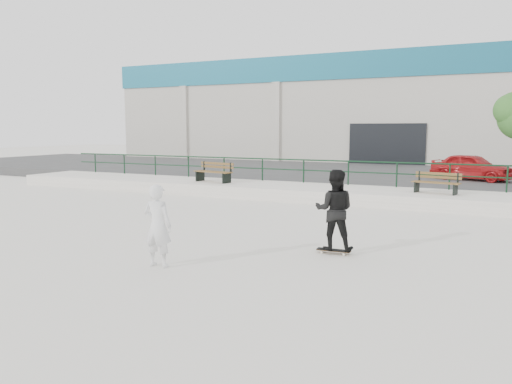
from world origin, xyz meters
The scene contains 11 objects.
ground centered at (0.00, 0.00, 0.00)m, with size 120.00×120.00×0.00m, color silver.
ledge centered at (0.00, 9.50, 0.25)m, with size 30.00×3.00×0.50m, color beige.
parking_strip centered at (0.00, 18.00, 0.25)m, with size 60.00×14.00×0.50m, color #383838.
railing centered at (0.00, 10.80, 1.24)m, with size 28.00×0.06×1.03m.
commercial_building centered at (0.00, 31.99, 4.58)m, with size 44.20×16.33×8.00m.
bench_left centered at (-4.70, 9.35, 0.94)m, with size 1.99×0.94×0.88m.
bench_right centered at (4.66, 9.48, 0.88)m, with size 1.75×0.83×0.78m.
red_car centered at (5.60, 15.23, 1.11)m, with size 1.44×3.58×1.22m, color #B21518.
skateboard centered at (3.31, 1.13, 0.07)m, with size 0.79×0.24×0.09m.
standing_skater centered at (3.31, 1.13, 1.02)m, with size 0.90×0.70×1.85m, color black.
seated_skater centered at (0.32, -1.50, 0.87)m, with size 0.63×0.42×1.74m, color white.
Camera 1 is at (6.55, -9.77, 2.87)m, focal length 35.00 mm.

